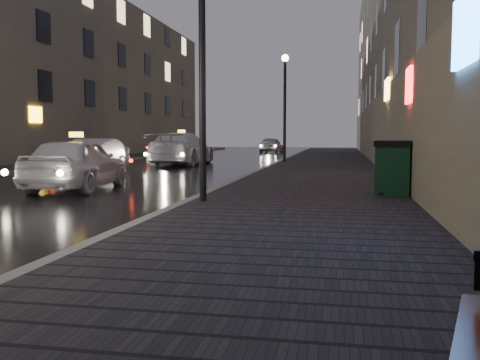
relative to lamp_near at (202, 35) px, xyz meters
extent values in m
cube|color=black|center=(2.05, 15.00, -3.41)|extent=(4.60, 58.00, 0.15)
cube|color=slate|center=(-0.35, 15.00, -3.41)|extent=(0.20, 58.00, 0.15)
cube|color=black|center=(-10.55, 15.00, -3.41)|extent=(2.40, 58.00, 0.15)
cube|color=slate|center=(-9.25, 15.00, -3.41)|extent=(0.20, 58.00, 0.15)
cube|color=#605B54|center=(5.25, 19.00, 3.01)|extent=(1.80, 50.00, 13.00)
cube|color=#6B6051|center=(-15.35, 33.00, 2.01)|extent=(6.00, 22.00, 11.00)
cylinder|color=black|center=(0.00, 0.00, -0.84)|extent=(0.14, 0.14, 5.00)
cylinder|color=black|center=(0.00, 16.00, -0.84)|extent=(0.14, 0.14, 5.00)
sphere|color=#FFD88C|center=(0.00, 16.00, 1.76)|extent=(0.36, 0.36, 0.36)
cube|color=black|center=(3.95, 1.80, -2.80)|extent=(0.88, 0.88, 1.09)
cube|color=black|center=(3.95, 1.80, -2.18)|extent=(0.95, 0.95, 0.14)
imported|color=silver|center=(-4.28, 2.85, -2.77)|extent=(2.06, 4.35, 1.44)
imported|color=#A8A8B0|center=(-6.80, 8.83, -2.82)|extent=(1.51, 4.11, 1.35)
imported|color=silver|center=(-5.05, 15.10, -2.69)|extent=(2.24, 5.51, 1.60)
imported|color=silver|center=(-8.20, 23.61, -2.78)|extent=(2.35, 5.10, 1.42)
imported|color=#ABAAB3|center=(-2.85, 32.92, -2.84)|extent=(1.76, 3.87, 1.29)
camera|label=1|loc=(2.78, -10.57, -1.98)|focal=40.00mm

